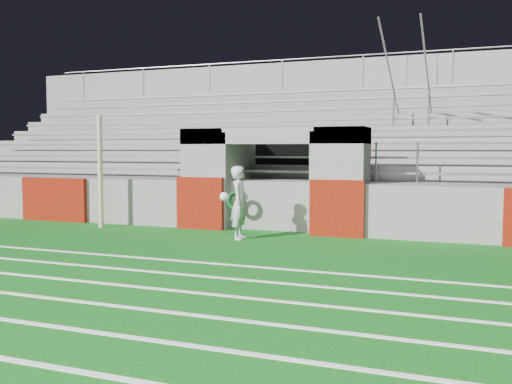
% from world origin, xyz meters
% --- Properties ---
extents(ground, '(90.00, 90.00, 0.00)m').
position_xyz_m(ground, '(0.00, 0.00, 0.00)').
color(ground, '#0D5011').
rests_on(ground, ground).
extents(field_post, '(0.13, 0.13, 2.96)m').
position_xyz_m(field_post, '(-4.40, 2.30, 1.48)').
color(field_post, tan).
rests_on(field_post, ground).
extents(field_markings, '(28.00, 8.09, 0.01)m').
position_xyz_m(field_markings, '(0.00, -5.00, 0.01)').
color(field_markings, white).
rests_on(field_markings, ground).
extents(stadium_structure, '(26.00, 8.48, 5.42)m').
position_xyz_m(stadium_structure, '(0.00, 7.97, 1.49)').
color(stadium_structure, slate).
rests_on(stadium_structure, ground).
extents(goalkeeper_with_ball, '(0.67, 0.67, 1.69)m').
position_xyz_m(goalkeeper_with_ball, '(-0.21, 1.80, 0.85)').
color(goalkeeper_with_ball, '#B5BAC0').
rests_on(goalkeeper_with_ball, ground).
extents(hose_coil, '(0.51, 0.14, 0.52)m').
position_xyz_m(hose_coil, '(-0.77, 2.92, 0.77)').
color(hose_coil, '#0D4316').
rests_on(hose_coil, ground).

